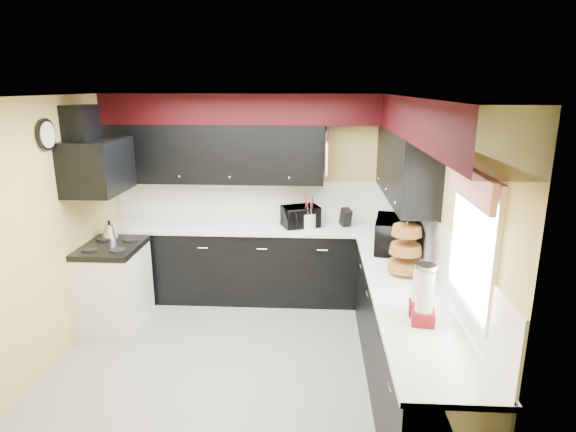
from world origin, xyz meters
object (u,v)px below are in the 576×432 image
object	(u,v)px
microwave	(396,234)
knife_block	(346,218)
toaster_oven	(301,216)
kettle	(110,231)
utensil_crock	(309,221)

from	to	relation	value
microwave	knife_block	size ratio (longest dim) A/B	2.78
toaster_oven	knife_block	xyz separation A→B (m)	(0.54, 0.03, -0.02)
toaster_oven	kettle	bearing A→B (deg)	171.51
microwave	toaster_oven	bearing A→B (deg)	61.48
toaster_oven	kettle	world-z (taller)	toaster_oven
utensil_crock	kettle	size ratio (longest dim) A/B	1.01
knife_block	kettle	bearing A→B (deg)	170.32
knife_block	kettle	xyz separation A→B (m)	(-2.68, -0.55, -0.05)
microwave	utensil_crock	xyz separation A→B (m)	(-0.91, 0.73, -0.08)
microwave	kettle	distance (m)	3.17
utensil_crock	knife_block	distance (m)	0.46
kettle	utensil_crock	bearing A→B (deg)	11.25
toaster_oven	microwave	bearing A→B (deg)	-61.00
knife_block	utensil_crock	bearing A→B (deg)	172.30
toaster_oven	kettle	size ratio (longest dim) A/B	2.44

